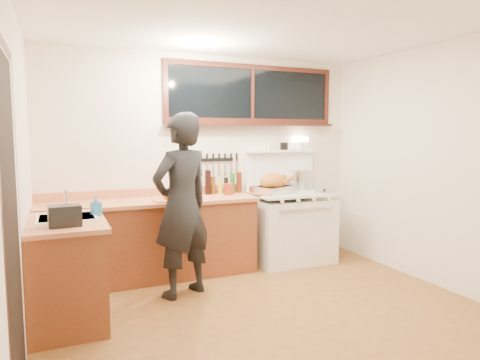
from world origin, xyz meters
name	(u,v)px	position (x,y,z in m)	size (l,w,h in m)	color
ground_plane	(272,316)	(0.00, 0.00, -0.01)	(4.00, 3.50, 0.02)	brown
room_shell	(273,132)	(0.00, 0.00, 1.65)	(4.10, 3.60, 2.65)	silver
counter_back	(150,239)	(-0.80, 1.45, 0.45)	(2.44, 0.64, 1.00)	#652E16
counter_left	(67,270)	(-1.70, 0.62, 0.45)	(0.64, 1.09, 0.90)	#652E16
sink_unit	(67,224)	(-1.68, 0.70, 0.85)	(0.50, 0.45, 0.37)	white
vintage_stove	(290,225)	(1.00, 1.41, 0.47)	(1.02, 0.74, 1.60)	white
back_window	(253,101)	(0.60, 1.72, 2.06)	(2.32, 0.13, 0.77)	black
left_doorway	(13,228)	(-1.99, -0.55, 1.09)	(0.02, 1.04, 2.17)	black
knife_strip	(218,160)	(0.12, 1.73, 1.31)	(0.52, 0.03, 0.28)	black
man	(182,205)	(-0.61, 0.80, 0.93)	(0.80, 0.67, 1.85)	black
soap_bottle	(96,206)	(-1.43, 0.72, 0.99)	(0.10, 0.10, 0.18)	#2879C8
toaster	(65,216)	(-1.70, 0.33, 0.98)	(0.26, 0.19, 0.17)	black
cutting_board	(172,196)	(-0.57, 1.31, 0.95)	(0.42, 0.32, 0.14)	#C4764E
roast_turkey	(274,186)	(0.72, 1.36, 1.00)	(0.59, 0.53, 0.26)	silver
stockpot	(302,180)	(1.26, 1.57, 1.03)	(0.29, 0.29, 0.26)	silver
saucepan	(293,185)	(1.14, 1.60, 0.96)	(0.17, 0.29, 0.12)	silver
pot_lid	(324,191)	(1.38, 1.22, 0.91)	(0.31, 0.31, 0.04)	silver
coffee_tin	(229,189)	(0.17, 1.48, 0.97)	(0.11, 0.09, 0.14)	maroon
pitcher	(192,189)	(-0.27, 1.56, 0.99)	(0.12, 0.12, 0.18)	white
bottle_cluster	(223,184)	(0.15, 1.63, 1.02)	(0.49, 0.07, 0.30)	black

